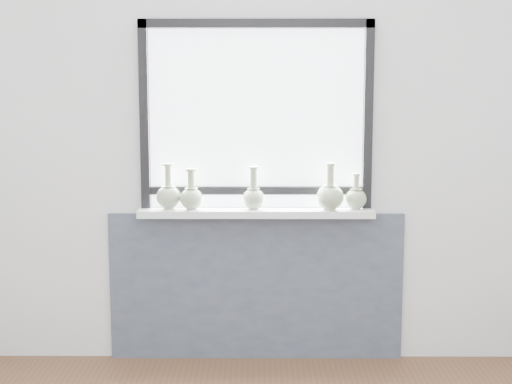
{
  "coord_description": "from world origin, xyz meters",
  "views": [
    {
      "loc": [
        0.02,
        -2.24,
        1.56
      ],
      "look_at": [
        0.0,
        1.55,
        1.02
      ],
      "focal_mm": 50.0,
      "sensor_mm": 36.0,
      "label": 1
    }
  ],
  "objects_px": {
    "vase_c": "(254,196)",
    "vase_e": "(356,197)",
    "vase_a": "(169,195)",
    "vase_b": "(191,196)",
    "windowsill": "(256,213)",
    "vase_d": "(330,195)"
  },
  "relations": [
    {
      "from": "vase_b",
      "to": "vase_d",
      "type": "distance_m",
      "value": 0.77
    },
    {
      "from": "vase_c",
      "to": "vase_b",
      "type": "bearing_deg",
      "value": -178.1
    },
    {
      "from": "vase_d",
      "to": "vase_e",
      "type": "xyz_separation_m",
      "value": [
        0.15,
        0.04,
        -0.02
      ]
    },
    {
      "from": "windowsill",
      "to": "vase_d",
      "type": "height_order",
      "value": "vase_d"
    },
    {
      "from": "vase_a",
      "to": "vase_b",
      "type": "relative_size",
      "value": 1.11
    },
    {
      "from": "windowsill",
      "to": "vase_a",
      "type": "distance_m",
      "value": 0.5
    },
    {
      "from": "vase_b",
      "to": "vase_a",
      "type": "bearing_deg",
      "value": 169.82
    },
    {
      "from": "vase_b",
      "to": "vase_e",
      "type": "distance_m",
      "value": 0.92
    },
    {
      "from": "vase_d",
      "to": "vase_c",
      "type": "bearing_deg",
      "value": 176.59
    },
    {
      "from": "windowsill",
      "to": "vase_b",
      "type": "bearing_deg",
      "value": -177.7
    },
    {
      "from": "vase_b",
      "to": "vase_c",
      "type": "relative_size",
      "value": 0.96
    },
    {
      "from": "vase_e",
      "to": "vase_b",
      "type": "bearing_deg",
      "value": -178.62
    },
    {
      "from": "vase_a",
      "to": "vase_b",
      "type": "height_order",
      "value": "vase_a"
    },
    {
      "from": "vase_e",
      "to": "vase_d",
      "type": "bearing_deg",
      "value": -166.36
    },
    {
      "from": "windowsill",
      "to": "vase_c",
      "type": "bearing_deg",
      "value": -168.34
    },
    {
      "from": "vase_a",
      "to": "vase_b",
      "type": "bearing_deg",
      "value": -10.18
    },
    {
      "from": "vase_a",
      "to": "vase_e",
      "type": "distance_m",
      "value": 1.05
    },
    {
      "from": "vase_e",
      "to": "vase_c",
      "type": "bearing_deg",
      "value": -178.94
    },
    {
      "from": "windowsill",
      "to": "vase_a",
      "type": "relative_size",
      "value": 5.14
    },
    {
      "from": "vase_c",
      "to": "vase_e",
      "type": "relative_size",
      "value": 1.19
    },
    {
      "from": "windowsill",
      "to": "vase_e",
      "type": "distance_m",
      "value": 0.57
    },
    {
      "from": "vase_d",
      "to": "vase_e",
      "type": "distance_m",
      "value": 0.15
    }
  ]
}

